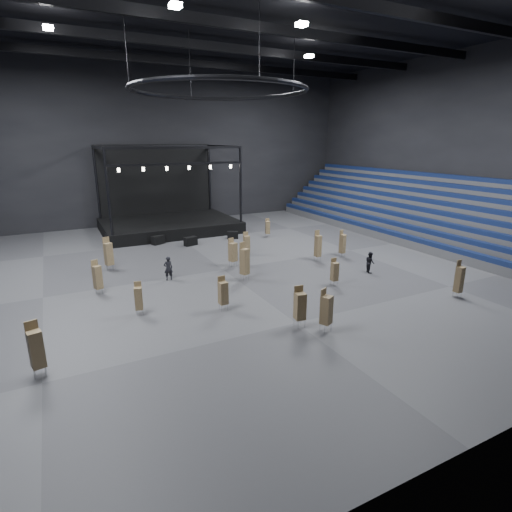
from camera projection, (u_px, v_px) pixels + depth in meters
name	position (u px, v px, depth m)	size (l,w,h in m)	color
floor	(223.00, 270.00, 31.02)	(50.00, 50.00, 0.00)	#454547
ceiling	(217.00, 8.00, 25.96)	(50.00, 42.00, 0.20)	black
wall_back	(152.00, 146.00, 46.45)	(50.00, 0.20, 18.00)	black
wall_right	(455.00, 147.00, 39.40)	(0.20, 42.00, 18.00)	black
bleachers_right	(432.00, 221.00, 40.54)	(7.20, 40.00, 6.40)	#48484B
stage	(167.00, 217.00, 44.50)	(14.00, 10.00, 9.20)	black
truss_ring	(219.00, 90.00, 27.37)	(12.30, 12.30, 5.15)	black
roof_girders	(217.00, 21.00, 26.19)	(49.00, 30.35, 0.70)	black
floodlights	(243.00, 16.00, 22.94)	(28.60, 16.60, 0.25)	white
flight_case_left	(158.00, 240.00, 38.54)	(1.24, 0.62, 0.83)	black
flight_case_mid	(191.00, 241.00, 38.08)	(1.22, 0.61, 0.82)	black
flight_case_right	(233.00, 235.00, 40.73)	(1.10, 0.55, 0.73)	black
chair_stack_0	(245.00, 261.00, 28.45)	(0.70, 0.70, 2.78)	silver
chair_stack_1	(247.00, 243.00, 34.46)	(0.49, 0.49, 2.11)	silver
chair_stack_2	(268.00, 227.00, 41.20)	(0.52, 0.52, 1.94)	silver
chair_stack_3	(326.00, 309.00, 20.80)	(0.69, 0.69, 2.35)	silver
chair_stack_4	(108.00, 253.00, 30.56)	(0.67, 0.67, 2.60)	silver
chair_stack_5	(342.00, 243.00, 34.15)	(0.50, 0.50, 2.36)	silver
chair_stack_6	(459.00, 279.00, 25.33)	(0.45, 0.45, 2.46)	silver
chair_stack_7	(97.00, 277.00, 25.85)	(0.61, 0.61, 2.31)	silver
chair_stack_8	(223.00, 292.00, 23.42)	(0.51, 0.51, 2.09)	silver
chair_stack_9	(139.00, 298.00, 22.79)	(0.52, 0.52, 2.00)	silver
chair_stack_10	(36.00, 348.00, 16.76)	(0.65, 0.65, 2.52)	silver
chair_stack_11	(300.00, 305.00, 21.31)	(0.61, 0.61, 2.29)	silver
chair_stack_12	(335.00, 271.00, 27.46)	(0.46, 0.46, 1.95)	silver
chair_stack_13	(233.00, 252.00, 31.52)	(0.67, 0.67, 2.29)	silver
chair_stack_14	(318.00, 245.00, 33.00)	(0.46, 0.46, 2.59)	silver
man_center	(168.00, 268.00, 28.57)	(0.64, 0.42, 1.76)	black
crew_member	(370.00, 262.00, 30.24)	(0.78, 0.61, 1.60)	black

